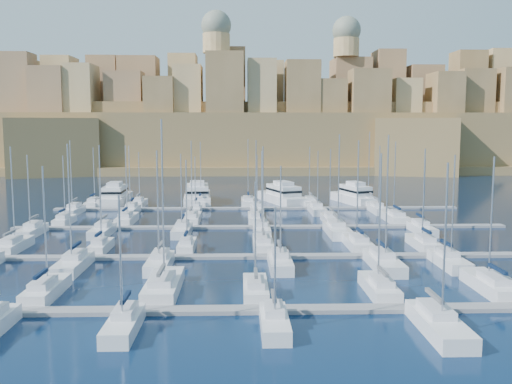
{
  "coord_description": "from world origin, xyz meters",
  "views": [
    {
      "loc": [
        -3.6,
        -85.98,
        17.46
      ],
      "look_at": [
        -0.94,
        6.0,
        6.7
      ],
      "focal_mm": 40.0,
      "sensor_mm": 36.0,
      "label": 1
    }
  ],
  "objects_px": {
    "motor_yacht_a": "(115,196)",
    "motor_yacht_b": "(197,195)",
    "motor_yacht_c": "(283,195)",
    "motor_yacht_d": "(354,196)",
    "sailboat_2": "(164,286)",
    "sailboat_4": "(379,287)"
  },
  "relations": [
    {
      "from": "sailboat_4",
      "to": "motor_yacht_c",
      "type": "distance_m",
      "value": 70.85
    },
    {
      "from": "sailboat_4",
      "to": "motor_yacht_a",
      "type": "bearing_deg",
      "value": 121.13
    },
    {
      "from": "motor_yacht_a",
      "to": "motor_yacht_c",
      "type": "xyz_separation_m",
      "value": [
        37.58,
        0.56,
        -0.0
      ]
    },
    {
      "from": "sailboat_4",
      "to": "motor_yacht_b",
      "type": "bearing_deg",
      "value": 108.66
    },
    {
      "from": "motor_yacht_a",
      "to": "motor_yacht_b",
      "type": "relative_size",
      "value": 0.85
    },
    {
      "from": "motor_yacht_a",
      "to": "sailboat_2",
      "type": "bearing_deg",
      "value": -73.97
    },
    {
      "from": "sailboat_2",
      "to": "sailboat_4",
      "type": "bearing_deg",
      "value": -2.69
    },
    {
      "from": "sailboat_2",
      "to": "motor_yacht_a",
      "type": "bearing_deg",
      "value": 106.03
    },
    {
      "from": "motor_yacht_a",
      "to": "motor_yacht_b",
      "type": "bearing_deg",
      "value": 4.04
    },
    {
      "from": "motor_yacht_c",
      "to": "motor_yacht_d",
      "type": "relative_size",
      "value": 1.15
    },
    {
      "from": "motor_yacht_a",
      "to": "motor_yacht_b",
      "type": "xyz_separation_m",
      "value": [
        18.23,
        1.29,
        -0.0
      ]
    },
    {
      "from": "sailboat_2",
      "to": "motor_yacht_a",
      "type": "distance_m",
      "value": 71.87
    },
    {
      "from": "sailboat_4",
      "to": "motor_yacht_b",
      "type": "xyz_separation_m",
      "value": [
        -24.12,
        71.42,
        0.98
      ]
    },
    {
      "from": "sailboat_2",
      "to": "motor_yacht_a",
      "type": "relative_size",
      "value": 1.1
    },
    {
      "from": "motor_yacht_c",
      "to": "sailboat_2",
      "type": "bearing_deg",
      "value": -104.29
    },
    {
      "from": "sailboat_2",
      "to": "motor_yacht_d",
      "type": "distance_m",
      "value": 76.46
    },
    {
      "from": "sailboat_4",
      "to": "motor_yacht_d",
      "type": "xyz_separation_m",
      "value": [
        11.41,
        69.57,
        0.98
      ]
    },
    {
      "from": "sailboat_2",
      "to": "motor_yacht_a",
      "type": "xyz_separation_m",
      "value": [
        -19.84,
        69.07,
        0.93
      ]
    },
    {
      "from": "motor_yacht_b",
      "to": "motor_yacht_d",
      "type": "height_order",
      "value": "same"
    },
    {
      "from": "motor_yacht_a",
      "to": "motor_yacht_b",
      "type": "height_order",
      "value": "same"
    },
    {
      "from": "sailboat_2",
      "to": "sailboat_4",
      "type": "distance_m",
      "value": 22.54
    },
    {
      "from": "motor_yacht_a",
      "to": "motor_yacht_d",
      "type": "bearing_deg",
      "value": -0.59
    }
  ]
}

